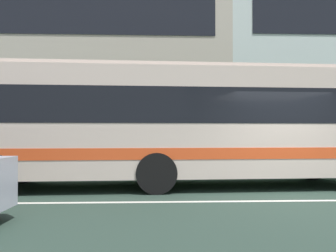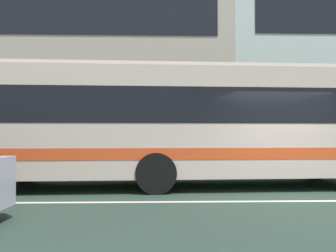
% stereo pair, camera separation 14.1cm
% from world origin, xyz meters
% --- Properties ---
extents(ground_plane, '(160.00, 160.00, 0.00)m').
position_xyz_m(ground_plane, '(0.00, 0.00, 0.00)').
color(ground_plane, '#293D33').
extents(lane_centre_line, '(60.00, 0.16, 0.01)m').
position_xyz_m(lane_centre_line, '(0.00, 0.00, 0.00)').
color(lane_centre_line, silver).
rests_on(lane_centre_line, ground_plane).
extents(hedge_row_far, '(21.41, 1.10, 0.92)m').
position_xyz_m(hedge_row_far, '(2.95, 5.72, 0.46)').
color(hedge_row_far, '#326B29').
rests_on(hedge_row_far, ground_plane).
extents(apartment_block_left, '(21.10, 8.37, 12.69)m').
position_xyz_m(apartment_block_left, '(-9.98, 13.40, 6.35)').
color(apartment_block_left, '#B7AE9D').
rests_on(apartment_block_left, ground_plane).
extents(transit_bus, '(10.99, 3.04, 3.25)m').
position_xyz_m(transit_bus, '(-2.56, 2.21, 1.79)').
color(transit_bus, beige).
rests_on(transit_bus, ground_plane).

